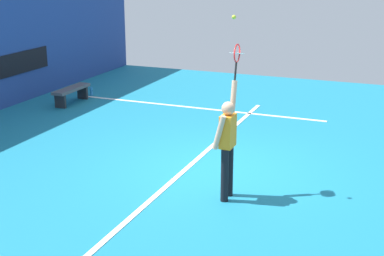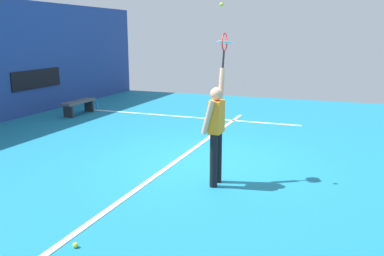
{
  "view_description": "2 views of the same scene",
  "coord_description": "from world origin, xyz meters",
  "views": [
    {
      "loc": [
        -9.45,
        -3.34,
        3.91
      ],
      "look_at": [
        -1.08,
        0.04,
        1.14
      ],
      "focal_mm": 51.84,
      "sensor_mm": 36.0,
      "label": 1
    },
    {
      "loc": [
        -7.65,
        -2.69,
        2.55
      ],
      "look_at": [
        -1.57,
        -0.34,
        1.06
      ],
      "focal_mm": 38.56,
      "sensor_mm": 36.0,
      "label": 2
    }
  ],
  "objects": [
    {
      "name": "sponsor_banner_starboard",
      "position": [
        3.0,
        6.8,
        1.12
      ],
      "size": [
        2.2,
        0.03,
        0.6
      ],
      "primitive_type": "cube",
      "color": "black"
    },
    {
      "name": "tennis_ball",
      "position": [
        -0.96,
        -0.62,
        3.01
      ],
      "size": [
        0.07,
        0.07,
        0.07
      ],
      "primitive_type": "sphere",
      "color": "#CCE033"
    },
    {
      "name": "court_baseline",
      "position": [
        0.0,
        0.51,
        0.01
      ],
      "size": [
        10.0,
        0.1,
        0.01
      ],
      "primitive_type": "cube",
      "color": "white",
      "rests_on": "ground_plane"
    },
    {
      "name": "court_sideline",
      "position": [
        4.09,
        2.0,
        0.01
      ],
      "size": [
        0.1,
        7.0,
        0.01
      ],
      "primitive_type": "cube",
      "color": "white",
      "rests_on": "ground_plane"
    },
    {
      "name": "ground_plane",
      "position": [
        0.0,
        0.0,
        0.0
      ],
      "size": [
        18.0,
        18.0,
        0.0
      ],
      "primitive_type": "plane",
      "color": "teal"
    },
    {
      "name": "tennis_racket",
      "position": [
        -0.8,
        -0.64,
        2.38
      ],
      "size": [
        0.37,
        0.27,
        0.62
      ],
      "color": "black"
    },
    {
      "name": "water_bottle",
      "position": [
        4.3,
        5.44,
        0.12
      ],
      "size": [
        0.07,
        0.07,
        0.24
      ],
      "primitive_type": "cylinder",
      "color": "#338CD8",
      "rests_on": "ground_plane"
    },
    {
      "name": "spare_ball",
      "position": [
        -3.89,
        0.29,
        0.03
      ],
      "size": [
        0.07,
        0.07,
        0.07
      ],
      "primitive_type": "sphere",
      "color": "#CCE033",
      "rests_on": "ground_plane"
    },
    {
      "name": "court_bench",
      "position": [
        3.28,
        5.44,
        0.34
      ],
      "size": [
        1.4,
        0.36,
        0.45
      ],
      "color": "#4C4C51",
      "rests_on": "ground_plane"
    },
    {
      "name": "tennis_player",
      "position": [
        -1.2,
        -0.63,
        1.01
      ],
      "size": [
        0.61,
        0.31,
        1.99
      ],
      "color": "black",
      "rests_on": "ground_plane"
    }
  ]
}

